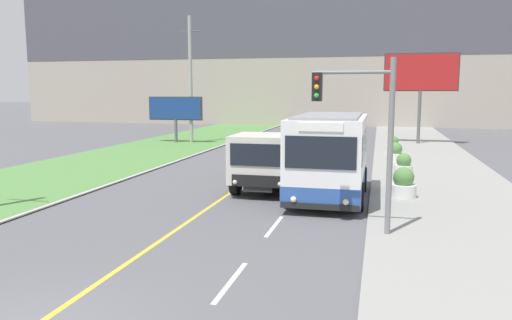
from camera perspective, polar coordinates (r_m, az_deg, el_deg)
The scene contains 13 objects.
lane_marking_centre at distance 10.33m, azimuth -20.30°, elevation -15.96°, with size 2.88×140.00×0.01m.
apartment_block_background at distance 62.95m, azimuth 8.82°, elevation 14.48°, with size 80.00×8.04×22.78m.
city_bus at distance 18.97m, azimuth 8.33°, elevation 0.35°, with size 2.75×5.92×3.22m.
dump_truck at distance 20.49m, azimuth 1.55°, elevation -0.13°, with size 2.57×6.50×2.39m.
car_distant at distance 37.16m, azimuth 7.03°, elevation 2.59°, with size 1.80×4.30×1.45m.
utility_pole_far at distance 39.73m, azimuth -7.49°, elevation 9.10°, with size 1.80×0.28×9.81m.
traffic_light_mast at distance 14.26m, azimuth 12.31°, elevation 4.20°, with size 2.28×0.32×5.01m.
billboard_large at distance 40.26m, azimuth 18.33°, elevation 9.20°, with size 5.45×0.24×6.93m.
billboard_small at distance 40.05m, azimuth -9.19°, elevation 5.70°, with size 4.44×0.24×3.64m.
planter_round_near at distance 19.78m, azimuth 16.49°, elevation -2.65°, with size 0.98×0.98×1.15m.
planter_round_second at distance 24.52m, azimuth 16.52°, elevation -0.68°, with size 0.85×0.85×1.11m.
planter_round_third at distance 29.26m, azimuth 15.64°, elevation 0.73°, with size 0.93×0.93×1.14m.
planter_round_far at distance 34.03m, azimuth 15.38°, elevation 1.67°, with size 0.86×0.86×1.09m.
Camera 1 is at (5.76, -6.69, 4.10)m, focal length 35.00 mm.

